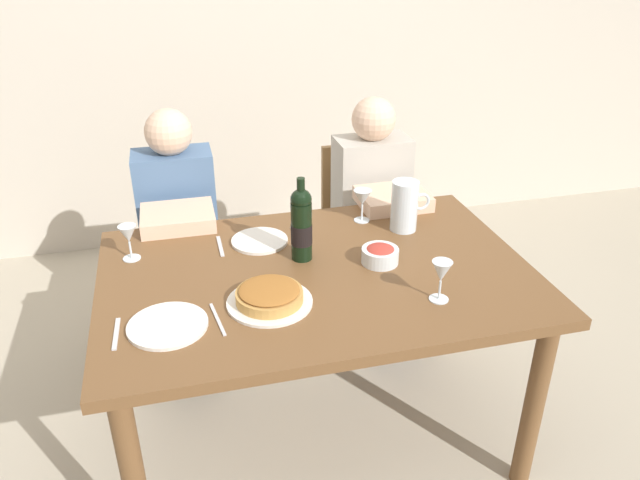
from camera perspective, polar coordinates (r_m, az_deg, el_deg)
ground_plane at (r=2.63m, az=-0.24°, el=-17.26°), size 8.00×8.00×0.00m
back_wall at (r=3.79m, az=-7.90°, el=20.44°), size 8.00×0.10×2.80m
dining_table at (r=2.21m, az=-0.27°, el=-4.91°), size 1.50×1.00×0.76m
wine_bottle at (r=2.18m, az=-1.73°, el=1.45°), size 0.08×0.08×0.31m
water_pitcher at (r=2.44m, az=7.83°, el=2.90°), size 0.16×0.11×0.20m
baked_tart at (r=1.98m, az=-4.71°, el=-5.21°), size 0.28×0.28×0.06m
salad_bowl at (r=2.21m, az=5.61°, el=-1.35°), size 0.13×0.13×0.07m
wine_glass_left_diner at (r=2.30m, az=-17.34°, el=0.39°), size 0.07×0.07×0.13m
wine_glass_right_diner at (r=1.99m, az=11.18°, el=-3.02°), size 0.07×0.07×0.14m
wine_glass_centre at (r=2.49m, az=3.95°, el=3.83°), size 0.07×0.07×0.13m
dinner_plate_left_setting at (r=2.36m, az=-5.61°, el=-0.07°), size 0.22×0.22×0.01m
dinner_plate_right_setting at (r=1.93m, az=-13.92°, el=-7.68°), size 0.24×0.24×0.01m
fork_left_setting at (r=2.35m, az=-9.22°, el=-0.57°), size 0.01×0.16×0.00m
knife_left_setting at (r=2.39m, az=-2.06°, el=0.27°), size 0.03×0.18×0.00m
knife_right_setting at (r=1.94m, az=-9.46°, el=-7.25°), size 0.03×0.18×0.00m
spoon_right_setting at (r=1.95m, az=-18.35°, el=-8.24°), size 0.02×0.16×0.00m
chair_left at (r=3.03m, az=-12.75°, el=0.18°), size 0.40×0.40×0.87m
diner_left at (r=2.76m, az=-12.78°, el=0.19°), size 0.34×0.50×1.16m
chair_right at (r=3.13m, az=3.86°, el=1.79°), size 0.40×0.40×0.87m
diner_right at (r=2.88m, az=5.40°, el=1.95°), size 0.34×0.50×1.16m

